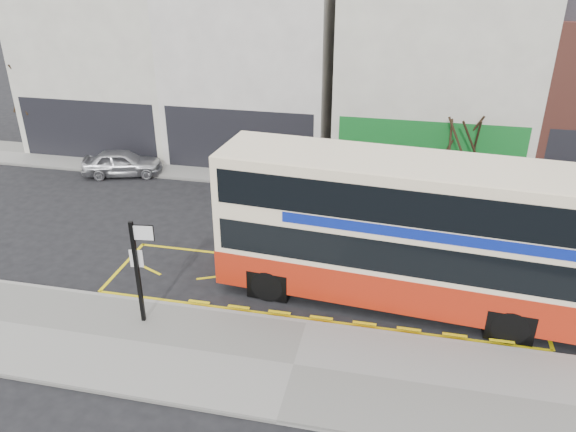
% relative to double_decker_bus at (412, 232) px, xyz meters
% --- Properties ---
extents(ground, '(120.00, 120.00, 0.00)m').
position_rel_double_decker_bus_xyz_m(ground, '(-2.83, -1.60, -2.48)').
color(ground, black).
rests_on(ground, ground).
extents(pavement, '(40.00, 4.00, 0.15)m').
position_rel_double_decker_bus_xyz_m(pavement, '(-2.83, -3.90, -2.41)').
color(pavement, gray).
rests_on(pavement, ground).
extents(kerb, '(40.00, 0.15, 0.15)m').
position_rel_double_decker_bus_xyz_m(kerb, '(-2.83, -1.97, -2.41)').
color(kerb, gray).
rests_on(kerb, ground).
extents(far_pavement, '(50.00, 3.00, 0.15)m').
position_rel_double_decker_bus_xyz_m(far_pavement, '(-2.83, 9.40, -2.41)').
color(far_pavement, gray).
rests_on(far_pavement, ground).
extents(road_markings, '(14.00, 3.40, 0.01)m').
position_rel_double_decker_bus_xyz_m(road_markings, '(-2.83, 0.00, -2.48)').
color(road_markings, yellow).
rests_on(road_markings, ground).
extents(terrace_far_left, '(8.00, 8.01, 10.80)m').
position_rel_double_decker_bus_xyz_m(terrace_far_left, '(-16.33, 13.39, 2.34)').
color(terrace_far_left, silver).
rests_on(terrace_far_left, ground).
extents(terrace_left, '(8.00, 8.01, 11.80)m').
position_rel_double_decker_bus_xyz_m(terrace_left, '(-8.33, 13.39, 2.84)').
color(terrace_left, white).
rests_on(terrace_left, ground).
extents(terrace_green_shop, '(9.00, 8.01, 11.30)m').
position_rel_double_decker_bus_xyz_m(terrace_green_shop, '(0.67, 13.39, 2.59)').
color(terrace_green_shop, silver).
rests_on(terrace_green_shop, ground).
extents(double_decker_bus, '(11.99, 3.67, 4.72)m').
position_rel_double_decker_bus_xyz_m(double_decker_bus, '(0.00, 0.00, 0.00)').
color(double_decker_bus, '#FFEAC2').
rests_on(double_decker_bus, ground).
extents(bus_stop_post, '(0.83, 0.17, 3.30)m').
position_rel_double_decker_bus_xyz_m(bus_stop_post, '(-7.55, -2.92, -0.37)').
color(bus_stop_post, black).
rests_on(bus_stop_post, pavement).
extents(car_silver, '(4.04, 2.49, 1.28)m').
position_rel_double_decker_bus_xyz_m(car_silver, '(-13.82, 7.94, -1.84)').
color(car_silver, '#B1B1B6').
rests_on(car_silver, ground).
extents(car_grey, '(4.44, 2.77, 1.38)m').
position_rel_double_decker_bus_xyz_m(car_grey, '(-6.19, 6.64, -1.79)').
color(car_grey, '#414449').
rests_on(car_grey, ground).
extents(street_tree_left, '(2.86, 2.86, 6.17)m').
position_rel_double_decker_bus_xyz_m(street_tree_left, '(-19.90, 10.40, 1.73)').
color(street_tree_left, '#322116').
rests_on(street_tree_left, ground).
extents(street_tree_right, '(2.15, 2.15, 4.64)m').
position_rel_double_decker_bus_xyz_m(street_tree_right, '(2.03, 9.03, 0.68)').
color(street_tree_right, '#322116').
rests_on(street_tree_right, ground).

